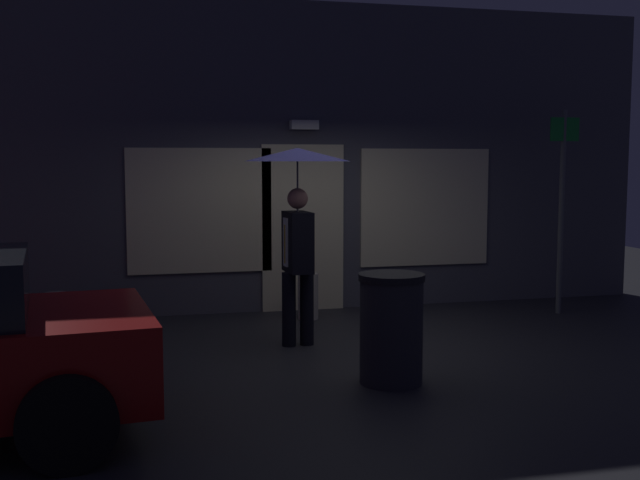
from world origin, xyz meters
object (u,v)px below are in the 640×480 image
at_px(sidewalk_bollard, 308,296).
at_px(trash_bin, 391,328).
at_px(street_sign_post, 562,200).
at_px(sidewalk_bollard_2, 56,313).
at_px(person_with_umbrella, 297,197).

xyz_separation_m(sidewalk_bollard, trash_bin, (0.09, -2.92, 0.21)).
distance_m(street_sign_post, sidewalk_bollard_2, 6.41).
height_order(person_with_umbrella, sidewalk_bollard, person_with_umbrella).
bearing_deg(street_sign_post, sidewalk_bollard, 172.58).
bearing_deg(sidewalk_bollard, street_sign_post, -7.42).
relative_size(street_sign_post, trash_bin, 2.67).
xyz_separation_m(person_with_umbrella, street_sign_post, (3.69, 0.92, -0.12)).
bearing_deg(trash_bin, sidewalk_bollard, 91.77).
height_order(sidewalk_bollard_2, trash_bin, trash_bin).
bearing_deg(person_with_umbrella, sidewalk_bollard, -20.83).
relative_size(person_with_umbrella, street_sign_post, 0.81).
xyz_separation_m(person_with_umbrella, sidewalk_bollard_2, (-2.59, 1.21, -1.37)).
height_order(street_sign_post, sidewalk_bollard, street_sign_post).
bearing_deg(sidewalk_bollard_2, street_sign_post, -2.63).
relative_size(sidewalk_bollard, sidewalk_bollard_2, 1.20).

